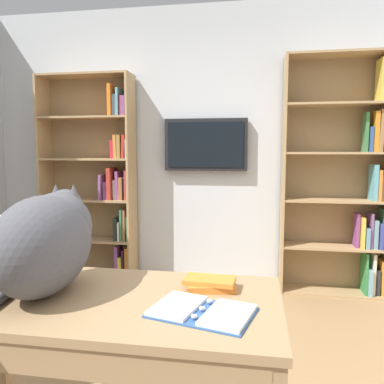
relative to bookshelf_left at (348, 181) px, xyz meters
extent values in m
cube|color=silver|center=(1.29, -0.16, 0.31)|extent=(4.52, 0.06, 2.70)
cube|color=tan|center=(0.57, 0.03, 0.03)|extent=(0.02, 0.28, 2.15)
cube|color=#93754E|center=(0.11, -0.11, 0.03)|extent=(0.94, 0.01, 2.15)
cube|color=tan|center=(0.11, 0.03, -1.03)|extent=(0.90, 0.27, 0.02)
cube|color=tan|center=(0.11, 0.03, -0.61)|extent=(0.90, 0.27, 0.02)
cube|color=tan|center=(0.11, 0.03, -0.18)|extent=(0.90, 0.27, 0.02)
cube|color=tan|center=(0.11, 0.03, 0.25)|extent=(0.90, 0.27, 0.02)
cube|color=tan|center=(0.11, 0.03, 0.67)|extent=(0.90, 0.27, 0.02)
cube|color=tan|center=(0.11, 0.03, 1.10)|extent=(0.90, 0.27, 0.02)
cube|color=orange|center=(-0.31, 0.02, -0.86)|extent=(0.04, 0.19, 0.32)
cube|color=#2B2A2B|center=(-0.27, 0.02, -0.91)|extent=(0.04, 0.16, 0.23)
cube|color=beige|center=(-0.23, 0.04, -0.83)|extent=(0.03, 0.15, 0.38)
cube|color=#709FA9|center=(-0.20, 0.04, -0.90)|extent=(0.03, 0.21, 0.24)
cube|color=#368646|center=(-0.17, 0.02, -0.83)|extent=(0.02, 0.21, 0.38)
cube|color=#447654|center=(-0.31, 0.02, -0.42)|extent=(0.04, 0.18, 0.35)
cube|color=#39428E|center=(-0.27, 0.03, -0.48)|extent=(0.03, 0.23, 0.22)
cube|color=#7096A0|center=(-0.23, 0.04, -0.47)|extent=(0.04, 0.16, 0.25)
cube|color=#7A518A|center=(-0.20, 0.03, -0.44)|extent=(0.02, 0.18, 0.31)
cube|color=#6890AB|center=(-0.16, 0.04, -0.50)|extent=(0.03, 0.20, 0.19)
cube|color=gold|center=(-0.12, 0.03, -0.46)|extent=(0.03, 0.22, 0.28)
cube|color=#814080|center=(-0.08, 0.03, -0.44)|extent=(0.03, 0.13, 0.31)
cube|color=#8F744E|center=(-0.28, 0.04, -0.06)|extent=(0.03, 0.13, 0.22)
cube|color=orange|center=(-0.24, 0.04, -0.03)|extent=(0.03, 0.17, 0.27)
cube|color=#599FAD|center=(-0.21, 0.03, -0.01)|extent=(0.04, 0.19, 0.32)
cube|color=#A37344|center=(-0.24, 0.02, 0.44)|extent=(0.05, 0.19, 0.36)
cube|color=orange|center=(-0.19, 0.05, 0.43)|extent=(0.04, 0.15, 0.35)
cube|color=#31538D|center=(-0.16, 0.03, 0.36)|extent=(0.03, 0.15, 0.22)
cube|color=#407C43|center=(-0.12, 0.02, 0.43)|extent=(0.03, 0.13, 0.34)
cube|color=orange|center=(-0.25, 0.03, 0.87)|extent=(0.03, 0.13, 0.38)
cube|color=gold|center=(-0.21, 0.04, 0.87)|extent=(0.03, 0.20, 0.36)
cube|color=tan|center=(2.02, 0.03, -0.02)|extent=(0.02, 0.28, 2.05)
cube|color=tan|center=(2.93, 0.03, -0.02)|extent=(0.02, 0.28, 2.05)
cube|color=#93754E|center=(2.48, -0.11, -0.02)|extent=(0.94, 0.01, 2.05)
cube|color=tan|center=(2.48, 0.03, -1.03)|extent=(0.89, 0.27, 0.02)
cube|color=tan|center=(2.48, 0.03, -0.63)|extent=(0.89, 0.27, 0.02)
cube|color=tan|center=(2.48, 0.03, -0.22)|extent=(0.89, 0.27, 0.02)
cube|color=tan|center=(2.48, 0.03, 0.18)|extent=(0.89, 0.27, 0.02)
cube|color=tan|center=(2.48, 0.03, 0.59)|extent=(0.89, 0.27, 0.02)
cube|color=tan|center=(2.48, 0.03, 0.99)|extent=(0.89, 0.27, 0.02)
cube|color=orange|center=(2.06, 0.03, -0.86)|extent=(0.04, 0.18, 0.33)
cube|color=black|center=(2.10, 0.04, -0.87)|extent=(0.02, 0.14, 0.31)
cube|color=yellow|center=(2.14, 0.03, -0.91)|extent=(0.05, 0.16, 0.23)
cube|color=#84458B|center=(2.17, 0.03, -0.85)|extent=(0.03, 0.16, 0.34)
cube|color=#3E723B|center=(2.05, 0.04, -0.50)|extent=(0.02, 0.15, 0.24)
cube|color=#9F6748|center=(2.08, 0.04, -0.46)|extent=(0.03, 0.15, 0.32)
cube|color=#30704A|center=(2.11, 0.04, -0.46)|extent=(0.02, 0.17, 0.31)
cube|color=beige|center=(2.14, 0.02, -0.52)|extent=(0.02, 0.22, 0.19)
cube|color=#212624|center=(2.17, 0.02, -0.50)|extent=(0.04, 0.20, 0.22)
cube|color=#B03A38|center=(2.05, 0.03, -0.07)|extent=(0.03, 0.18, 0.29)
cube|color=black|center=(2.08, 0.02, -0.10)|extent=(0.02, 0.16, 0.22)
cube|color=#A35E36|center=(2.11, 0.03, -0.10)|extent=(0.04, 0.17, 0.22)
cube|color=#854886|center=(2.15, 0.03, -0.07)|extent=(0.03, 0.17, 0.28)
cube|color=silver|center=(2.18, 0.02, -0.11)|extent=(0.03, 0.13, 0.19)
cube|color=#B03428|center=(2.22, 0.02, -0.06)|extent=(0.04, 0.22, 0.31)
cube|color=#7C4386|center=(2.27, 0.04, -0.12)|extent=(0.04, 0.14, 0.17)
cube|color=#7C4F82|center=(2.31, 0.04, -0.09)|extent=(0.03, 0.20, 0.25)
cube|color=beige|center=(2.05, 0.02, 0.28)|extent=(0.02, 0.17, 0.18)
cube|color=#B93321|center=(2.08, 0.02, 0.31)|extent=(0.04, 0.16, 0.23)
cube|color=olive|center=(2.13, 0.04, 0.31)|extent=(0.04, 0.13, 0.23)
cube|color=orange|center=(2.16, 0.03, 0.31)|extent=(0.03, 0.16, 0.23)
cube|color=red|center=(2.20, 0.02, 0.28)|extent=(0.04, 0.14, 0.18)
cube|color=#834989|center=(2.06, 0.04, 0.69)|extent=(0.04, 0.21, 0.18)
cube|color=#B32E2D|center=(2.10, 0.03, 0.69)|extent=(0.02, 0.16, 0.19)
cube|color=#5F9FA9|center=(2.13, 0.02, 0.73)|extent=(0.02, 0.20, 0.26)
cube|color=#6F8EA7|center=(2.16, 0.03, 0.70)|extent=(0.04, 0.15, 0.20)
cube|color=orange|center=(2.20, 0.04, 0.75)|extent=(0.03, 0.19, 0.30)
cube|color=black|center=(1.30, -0.08, 0.32)|extent=(0.80, 0.06, 0.50)
cube|color=black|center=(1.30, -0.05, 0.32)|extent=(0.73, 0.01, 0.43)
cube|color=#A37F56|center=(1.39, 2.31, -0.28)|extent=(1.33, 0.64, 0.03)
cube|color=#A37F56|center=(1.39, 2.61, -0.35)|extent=(1.23, 0.02, 0.10)
cube|color=#A37F56|center=(0.76, 2.02, -0.67)|extent=(0.06, 0.06, 0.75)
cube|color=#A37F56|center=(2.01, 2.02, -0.67)|extent=(0.06, 0.06, 0.75)
ellipsoid|color=#4C4C51|center=(1.60, 2.32, -0.08)|extent=(0.31, 0.50, 0.37)
ellipsoid|color=#4C4C51|center=(1.60, 2.21, -0.03)|extent=(0.26, 0.28, 0.28)
sphere|color=#4C4C51|center=(1.60, 2.14, 0.04)|extent=(0.14, 0.14, 0.14)
cone|color=#4C4C51|center=(1.56, 2.14, 0.09)|extent=(0.06, 0.06, 0.08)
cone|color=#4C4C51|center=(1.64, 2.14, 0.09)|extent=(0.06, 0.06, 0.08)
cone|color=beige|center=(1.56, 2.15, 0.09)|extent=(0.04, 0.04, 0.05)
cone|color=beige|center=(1.64, 2.15, 0.09)|extent=(0.04, 0.04, 0.05)
cube|color=#335999|center=(0.91, 2.42, -0.26)|extent=(0.20, 0.25, 0.01)
cube|color=#335999|center=(1.08, 2.37, -0.26)|extent=(0.20, 0.25, 0.01)
cube|color=#335999|center=(0.99, 2.39, -0.26)|extent=(0.08, 0.22, 0.01)
cube|color=white|center=(0.91, 2.42, -0.26)|extent=(0.19, 0.24, 0.01)
cube|color=white|center=(1.08, 2.37, -0.26)|extent=(0.19, 0.24, 0.01)
cylinder|color=silver|center=(1.01, 2.46, -0.25)|extent=(0.02, 0.02, 0.01)
cylinder|color=silver|center=(0.99, 2.39, -0.25)|extent=(0.02, 0.02, 0.01)
cylinder|color=silver|center=(0.98, 2.33, -0.25)|extent=(0.02, 0.02, 0.01)
cylinder|color=white|center=(1.95, 2.09, -0.15)|extent=(0.11, 0.11, 0.24)
cube|color=orange|center=(0.99, 2.17, -0.25)|extent=(0.20, 0.15, 0.03)
cube|color=orange|center=(1.00, 2.17, -0.23)|extent=(0.20, 0.12, 0.02)
camera|label=1|loc=(0.83, 3.59, 0.27)|focal=35.49mm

